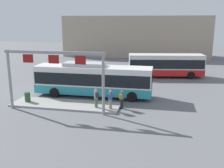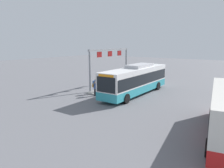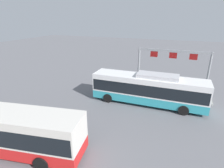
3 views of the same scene
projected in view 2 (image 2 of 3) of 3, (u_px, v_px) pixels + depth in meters
The scene contains 8 objects.
ground_plane at pixel (136, 94), 25.88m from camera, with size 120.00×120.00×0.00m, color slate.
platform_curb at pixel (119, 88), 29.18m from camera, with size 10.00×2.80×0.16m, color #9E9E99.
bus_main at pixel (136, 79), 25.55m from camera, with size 11.91×2.78×3.46m.
person_boarding at pixel (95, 88), 24.77m from camera, with size 0.39×0.56×1.67m.
person_waiting_near at pixel (95, 85), 25.82m from camera, with size 0.35×0.53×1.67m.
person_waiting_mid at pixel (103, 84), 26.79m from camera, with size 0.55×0.60×1.67m.
platform_sign_gantry at pixel (110, 60), 29.57m from camera, with size 8.75×0.24×5.20m.
trash_bin at pixel (133, 80), 32.12m from camera, with size 0.52×0.52×0.90m, color #2D5133.
Camera 2 is at (22.21, 12.23, 6.00)m, focal length 35.13 mm.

